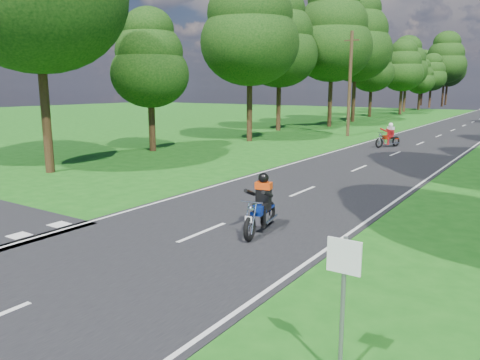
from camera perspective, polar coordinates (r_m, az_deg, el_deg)
The scene contains 7 objects.
ground at distance 11.22m, azimuth -11.05°, elevation -8.95°, with size 160.00×160.00×0.00m, color #165413.
main_road at distance 58.00m, azimuth 26.54°, elevation 6.35°, with size 7.00×140.00×0.02m, color black.
road_markings at distance 56.17m, azimuth 26.14°, elevation 6.27°, with size 7.40×140.00×0.01m.
telegraph_pole at distance 37.88m, azimuth 13.24°, elevation 11.37°, with size 1.20×0.26×8.00m.
road_sign at distance 6.26m, azimuth 12.46°, elevation -12.53°, with size 0.45×0.07×2.00m.
rider_near_blue at distance 12.39m, azimuth 2.52°, elevation -2.85°, with size 0.64×1.91×1.59m, color navy, non-canonical shape.
rider_far_red at distance 31.56m, azimuth 17.60°, elevation 5.26°, with size 0.62×1.87×1.56m, color #AB220D, non-canonical shape.
Camera 1 is at (7.52, -7.38, 3.85)m, focal length 35.00 mm.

